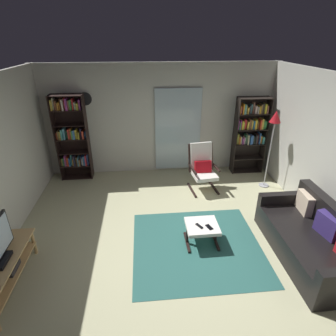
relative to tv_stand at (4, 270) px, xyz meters
name	(u,v)px	position (x,y,z in m)	size (l,w,h in m)	color
ground_plane	(173,247)	(2.33, 0.55, -0.30)	(7.02, 7.02, 0.00)	#B6B48B
wall_back	(160,120)	(2.33, 3.45, 1.00)	(5.60, 0.06, 2.60)	beige
glass_door_panel	(178,130)	(2.76, 3.39, 0.75)	(1.10, 0.01, 2.00)	silver
area_rug	(197,246)	(2.73, 0.53, -0.30)	(2.07, 1.91, 0.01)	#2B5E57
tv_stand	(4,270)	(0.00, 0.00, 0.00)	(0.41, 1.37, 0.45)	tan
bookshelf_near_tv	(72,135)	(0.30, 3.22, 0.76)	(0.72, 0.30, 1.99)	black
bookshelf_near_sofa	(250,130)	(4.48, 3.17, 0.78)	(0.76, 0.30, 1.86)	black
leather_sofa	(313,240)	(4.45, 0.17, 0.00)	(0.90, 1.90, 0.83)	black
lounge_armchair	(203,166)	(3.19, 2.43, 0.23)	(0.64, 0.71, 1.02)	black
ottoman	(202,228)	(2.81, 0.62, 0.00)	(0.52, 0.48, 0.36)	white
tv_remote	(199,226)	(2.76, 0.58, 0.07)	(0.04, 0.14, 0.02)	black
cell_phone	(209,227)	(2.91, 0.54, 0.07)	(0.07, 0.14, 0.01)	black
floor_lamp_by_shelf	(275,124)	(4.64, 2.36, 1.17)	(0.23, 0.23, 1.75)	#A5A5AD
wall_clock	(85,99)	(0.67, 3.38, 1.55)	(0.29, 0.03, 0.29)	silver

